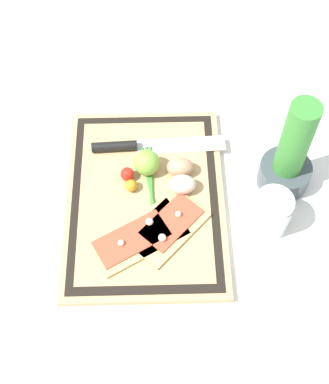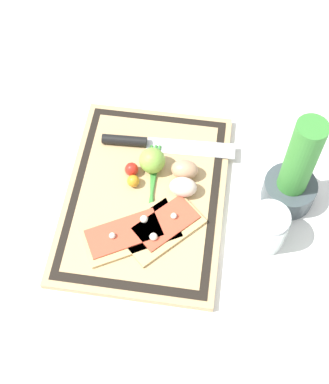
{
  "view_description": "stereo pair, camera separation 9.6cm",
  "coord_description": "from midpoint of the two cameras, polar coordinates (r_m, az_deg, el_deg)",
  "views": [
    {
      "loc": [
        0.58,
        0.03,
        0.98
      ],
      "look_at": [
        0.0,
        0.04,
        0.04
      ],
      "focal_mm": 50.0,
      "sensor_mm": 36.0,
      "label": 1
    },
    {
      "loc": [
        0.57,
        0.12,
        0.98
      ],
      "look_at": [
        0.0,
        0.04,
        0.04
      ],
      "focal_mm": 50.0,
      "sensor_mm": 36.0,
      "label": 2
    }
  ],
  "objects": [
    {
      "name": "pizza_slice_far",
      "position": [
        1.08,
        -2.12,
        -3.86
      ],
      "size": [
        0.18,
        0.18,
        0.02
      ],
      "color": "tan",
      "rests_on": "cutting_board"
    },
    {
      "name": "knife",
      "position": [
        1.19,
        -5.32,
        4.76
      ],
      "size": [
        0.05,
        0.3,
        0.02
      ],
      "color": "silver",
      "rests_on": "cutting_board"
    },
    {
      "name": "lime",
      "position": [
        1.14,
        -4.32,
        2.98
      ],
      "size": [
        0.06,
        0.06,
        0.06
      ],
      "primitive_type": "sphere",
      "color": "#7FB742",
      "rests_on": "cutting_board"
    },
    {
      "name": "cherry_tomato_yellow",
      "position": [
        1.13,
        -6.01,
        0.52
      ],
      "size": [
        0.03,
        0.03,
        0.03
      ],
      "primitive_type": "sphere",
      "color": "orange",
      "rests_on": "cutting_board"
    },
    {
      "name": "cutting_board",
      "position": [
        1.13,
        -4.53,
        -0.93
      ],
      "size": [
        0.46,
        0.33,
        0.02
      ],
      "color": "tan",
      "rests_on": "ground_plane"
    },
    {
      "name": "cherry_tomato_red",
      "position": [
        1.14,
        -6.39,
        1.74
      ],
      "size": [
        0.03,
        0.03,
        0.03
      ],
      "primitive_type": "sphere",
      "color": "red",
      "rests_on": "cutting_board"
    },
    {
      "name": "ground_plane",
      "position": [
        1.14,
        -4.5,
        -1.17
      ],
      "size": [
        6.0,
        6.0,
        0.0
      ],
      "primitive_type": "plane",
      "color": "white"
    },
    {
      "name": "egg_brown",
      "position": [
        1.14,
        -0.73,
        2.5
      ],
      "size": [
        0.04,
        0.06,
        0.04
      ],
      "primitive_type": "ellipsoid",
      "color": "tan",
      "rests_on": "cutting_board"
    },
    {
      "name": "pizza_slice_near",
      "position": [
        1.08,
        -5.54,
        -4.97
      ],
      "size": [
        0.18,
        0.21,
        0.02
      ],
      "color": "tan",
      "rests_on": "cutting_board"
    },
    {
      "name": "scallion_bunch",
      "position": [
        1.12,
        -3.82,
        -0.53
      ],
      "size": [
        0.25,
        0.05,
        0.01
      ],
      "color": "#388433",
      "rests_on": "cutting_board"
    },
    {
      "name": "egg_pink",
      "position": [
        1.11,
        -0.57,
        0.64
      ],
      "size": [
        0.04,
        0.06,
        0.04
      ],
      "primitive_type": "ellipsoid",
      "color": "beige",
      "rests_on": "cutting_board"
    },
    {
      "name": "sauce_jar",
      "position": [
        1.09,
        8.82,
        -2.5
      ],
      "size": [
        0.08,
        0.08,
        0.09
      ],
      "color": "silver",
      "rests_on": "ground_plane"
    },
    {
      "name": "herb_pot",
      "position": [
        1.11,
        10.8,
        3.37
      ],
      "size": [
        0.11,
        0.11,
        0.25
      ],
      "color": "#3D474C",
      "rests_on": "ground_plane"
    }
  ]
}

